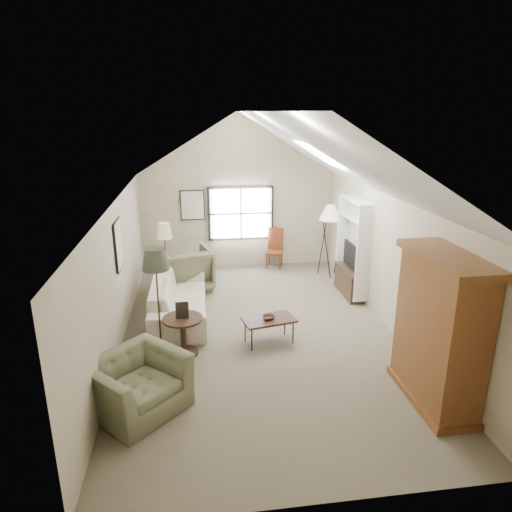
{
  "coord_description": "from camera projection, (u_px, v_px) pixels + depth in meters",
  "views": [
    {
      "loc": [
        -1.14,
        -7.7,
        3.99
      ],
      "look_at": [
        0.0,
        0.4,
        1.4
      ],
      "focal_mm": 32.0,
      "sensor_mm": 36.0,
      "label": 1
    }
  ],
  "objects": [
    {
      "name": "room_shell",
      "position": [
        259.0,
        161.0,
        7.66
      ],
      "size": [
        5.01,
        8.01,
        4.0
      ],
      "color": "#685F4A",
      "rests_on": "ground"
    },
    {
      "name": "window",
      "position": [
        241.0,
        213.0,
        11.94
      ],
      "size": [
        1.72,
        0.08,
        1.42
      ],
      "primitive_type": "cube",
      "color": "black",
      "rests_on": "room_shell"
    },
    {
      "name": "skylight",
      "position": [
        320.0,
        154.0,
        8.67
      ],
      "size": [
        0.8,
        1.2,
        0.52
      ],
      "primitive_type": null,
      "color": "white",
      "rests_on": "room_shell"
    },
    {
      "name": "wall_art",
      "position": [
        158.0,
        223.0,
        9.69
      ],
      "size": [
        1.97,
        3.71,
        0.88
      ],
      "color": "black",
      "rests_on": "room_shell"
    },
    {
      "name": "armoire",
      "position": [
        440.0,
        330.0,
        6.32
      ],
      "size": [
        0.6,
        1.5,
        2.2
      ],
      "primitive_type": "cube",
      "color": "brown",
      "rests_on": "ground"
    },
    {
      "name": "tv_alcove",
      "position": [
        353.0,
        246.0,
        10.1
      ],
      "size": [
        0.32,
        1.3,
        2.1
      ],
      "primitive_type": "cube",
      "color": "white",
      "rests_on": "ground"
    },
    {
      "name": "media_console",
      "position": [
        350.0,
        282.0,
        10.35
      ],
      "size": [
        0.34,
        1.18,
        0.6
      ],
      "primitive_type": "cube",
      "color": "#382316",
      "rests_on": "ground"
    },
    {
      "name": "tv_panel",
      "position": [
        351.0,
        256.0,
        10.17
      ],
      "size": [
        0.05,
        0.9,
        0.55
      ],
      "primitive_type": "cube",
      "color": "black",
      "rests_on": "media_console"
    },
    {
      "name": "sofa",
      "position": [
        179.0,
        297.0,
        9.26
      ],
      "size": [
        1.11,
        2.73,
        0.79
      ],
      "primitive_type": "imported",
      "rotation": [
        0.0,
        0.0,
        1.55
      ],
      "color": "silver",
      "rests_on": "ground"
    },
    {
      "name": "armchair_near",
      "position": [
        137.0,
        385.0,
        6.29
      ],
      "size": [
        1.63,
        1.63,
        0.8
      ],
      "primitive_type": "imported",
      "rotation": [
        0.0,
        0.0,
        0.77
      ],
      "color": "#5D6244",
      "rests_on": "ground"
    },
    {
      "name": "armchair_far",
      "position": [
        187.0,
        269.0,
        10.62
      ],
      "size": [
        1.31,
        1.33,
        1.0
      ],
      "primitive_type": "imported",
      "rotation": [
        0.0,
        0.0,
        3.4
      ],
      "color": "brown",
      "rests_on": "ground"
    },
    {
      "name": "coffee_table",
      "position": [
        269.0,
        331.0,
        8.2
      ],
      "size": [
        1.01,
        0.69,
        0.47
      ],
      "primitive_type": "cube",
      "rotation": [
        0.0,
        0.0,
        0.21
      ],
      "color": "#351D15",
      "rests_on": "ground"
    },
    {
      "name": "bowl",
      "position": [
        269.0,
        317.0,
        8.12
      ],
      "size": [
        0.26,
        0.26,
        0.05
      ],
      "primitive_type": "imported",
      "rotation": [
        0.0,
        0.0,
        0.21
      ],
      "color": "#331B15",
      "rests_on": "coffee_table"
    },
    {
      "name": "side_table",
      "position": [
        183.0,
        336.0,
        7.78
      ],
      "size": [
        0.69,
        0.69,
        0.68
      ],
      "primitive_type": "cylinder",
      "rotation": [
        0.0,
        0.0,
        -0.02
      ],
      "color": "#3A1F17",
      "rests_on": "ground"
    },
    {
      "name": "side_chair",
      "position": [
        274.0,
        249.0,
        12.09
      ],
      "size": [
        0.52,
        0.52,
        1.05
      ],
      "primitive_type": "cube",
      "rotation": [
        0.0,
        0.0,
        -0.33
      ],
      "color": "brown",
      "rests_on": "ground"
    },
    {
      "name": "tripod_lamp",
      "position": [
        329.0,
        240.0,
        11.39
      ],
      "size": [
        0.7,
        0.7,
        1.85
      ],
      "primitive_type": null,
      "rotation": [
        0.0,
        0.0,
        -0.4
      ],
      "color": "white",
      "rests_on": "ground"
    },
    {
      "name": "dark_lamp",
      "position": [
        158.0,
        300.0,
        7.73
      ],
      "size": [
        0.46,
        0.46,
        1.89
      ],
      "primitive_type": null,
      "rotation": [
        0.0,
        0.0,
        -0.02
      ],
      "color": "#2A2F21",
      "rests_on": "ground"
    },
    {
      "name": "tan_lamp",
      "position": [
        166.0,
        259.0,
        10.22
      ],
      "size": [
        0.35,
        0.35,
        1.7
      ],
      "primitive_type": null,
      "rotation": [
        0.0,
        0.0,
        -0.02
      ],
      "color": "tan",
      "rests_on": "ground"
    }
  ]
}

